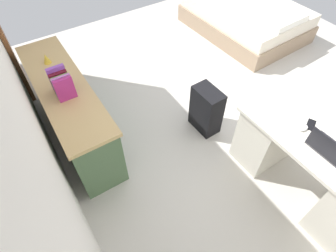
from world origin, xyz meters
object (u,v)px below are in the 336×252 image
at_px(cell_phone_by_mouse, 311,125).
at_px(desk, 308,165).
at_px(credenza, 71,111).
at_px(computer_mouse, 303,128).
at_px(laptop, 328,148).
at_px(bed, 245,18).
at_px(suitcase_black, 206,110).
at_px(figurine_small, 46,59).

bearing_deg(cell_phone_by_mouse, desk, 138.44).
distance_m(credenza, computer_mouse, 2.35).
bearing_deg(laptop, desk, -51.10).
relative_size(bed, suitcase_black, 3.37).
relative_size(suitcase_black, laptop, 1.85).
height_order(laptop, cell_phone_by_mouse, laptop).
xyz_separation_m(laptop, cell_phone_by_mouse, (0.25, -0.13, -0.04)).
bearing_deg(desk, figurine_small, 35.60).
relative_size(credenza, computer_mouse, 18.00).
xyz_separation_m(computer_mouse, cell_phone_by_mouse, (-0.01, -0.10, -0.01)).
xyz_separation_m(suitcase_black, figurine_small, (1.13, 1.34, 0.55)).
xyz_separation_m(credenza, suitcase_black, (-0.72, -1.34, -0.10)).
height_order(desk, computer_mouse, computer_mouse).
bearing_deg(figurine_small, bed, -85.54).
relative_size(credenza, suitcase_black, 3.10).
distance_m(credenza, cell_phone_by_mouse, 2.42).
height_order(credenza, suitcase_black, credenza).
bearing_deg(suitcase_black, figurine_small, 47.66).
distance_m(credenza, suitcase_black, 1.53).
distance_m(bed, suitcase_black, 2.37).
relative_size(suitcase_black, cell_phone_by_mouse, 4.28).
height_order(desk, figurine_small, figurine_small).
bearing_deg(desk, cell_phone_by_mouse, -16.06).
distance_m(suitcase_black, figurine_small, 1.84).
height_order(desk, cell_phone_by_mouse, cell_phone_by_mouse).
bearing_deg(bed, figurine_small, 94.46).
distance_m(bed, computer_mouse, 2.93).
bearing_deg(cell_phone_by_mouse, credenza, 19.61).
bearing_deg(cell_phone_by_mouse, figurine_small, 13.41).
bearing_deg(figurine_small, desk, -144.40).
height_order(desk, credenza, credenza).
height_order(suitcase_black, laptop, laptop).
xyz_separation_m(desk, cell_phone_by_mouse, (0.19, -0.06, 0.36)).
xyz_separation_m(desk, bed, (2.55, -1.62, -0.15)).
distance_m(suitcase_black, cell_phone_by_mouse, 1.13).
xyz_separation_m(laptop, figurine_small, (2.36, 1.57, 0.04)).
height_order(credenza, bed, credenza).
distance_m(credenza, figurine_small, 0.61).
bearing_deg(laptop, cell_phone_by_mouse, -27.64).
bearing_deg(bed, computer_mouse, 144.78).
distance_m(computer_mouse, figurine_small, 2.64).
bearing_deg(bed, suitcase_black, 125.85).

